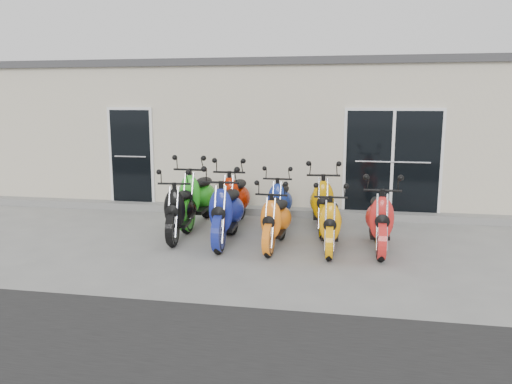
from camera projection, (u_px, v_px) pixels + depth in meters
ground at (250, 239)px, 8.97m from camera, size 80.00×80.00×0.00m
building at (286, 132)px, 13.72m from camera, size 14.00×6.00×3.20m
roof_cap at (287, 70)px, 13.42m from camera, size 14.20×6.20×0.16m
front_step at (268, 211)px, 10.91m from camera, size 14.00×0.40×0.15m
door_left at (131, 154)px, 11.42m from camera, size 1.07×0.08×2.22m
door_right at (392, 159)px, 10.38m from camera, size 2.02×0.08×2.22m
scooter_front_black at (180, 202)px, 8.92m from camera, size 0.82×1.83×1.31m
scooter_front_blue at (226, 203)px, 8.57m from camera, size 0.78×1.94×1.41m
scooter_front_orange_a at (276, 213)px, 8.32m from camera, size 0.69×1.67×1.21m
scooter_front_orange_b at (330, 215)px, 8.16m from camera, size 0.63×1.64×1.20m
scooter_front_red at (380, 211)px, 8.16m from camera, size 0.66×1.81×1.34m
scooter_back_green at (197, 189)px, 9.85m from camera, size 0.72×1.98×1.46m
scooter_back_red at (234, 191)px, 9.75m from camera, size 0.72×1.92×1.41m
scooter_back_blue at (280, 196)px, 9.70m from camera, size 0.63×1.71×1.26m
scooter_back_yellow at (322, 194)px, 9.45m from camera, size 0.85×1.94×1.39m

